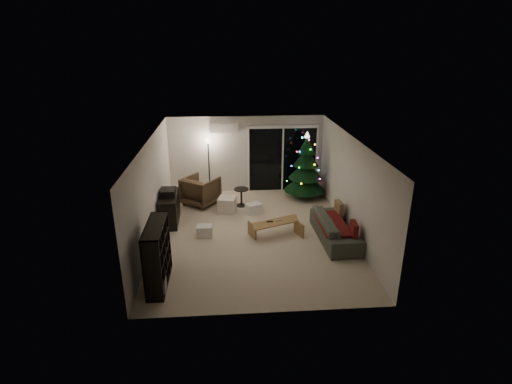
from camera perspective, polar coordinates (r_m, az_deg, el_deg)
room at (r=11.50m, az=1.32°, el=1.99°), size 6.50×7.51×2.60m
bookshelf at (r=8.43m, az=-15.03°, el=-8.74°), size 0.43×1.36×1.34m
media_cabinet at (r=11.24m, az=-12.28°, el=-2.32°), size 0.53×1.30×0.80m
stereo at (r=11.06m, az=-12.47°, el=-0.01°), size 0.41×0.48×0.17m
armchair at (r=12.30m, az=-7.91°, el=0.20°), size 1.31×1.32×0.87m
ottoman at (r=11.75m, az=-4.15°, el=-1.80°), size 0.58×0.58×0.44m
cardboard_box_a at (r=10.40m, az=-7.35°, el=-5.52°), size 0.40×0.31×0.28m
cardboard_box_b at (r=11.65m, az=-0.34°, el=-2.33°), size 0.52×0.47×0.29m
side_table at (r=12.11m, az=-2.10°, el=-0.75°), size 0.55×0.55×0.55m
floor_lamp at (r=12.84m, az=-6.72°, el=3.44°), size 0.30×0.30×1.85m
sofa at (r=10.27m, az=11.28°, el=-5.09°), size 0.88×2.12×0.61m
sofa_throw at (r=10.19m, az=10.79°, el=-4.43°), size 0.65×1.51×0.05m
cushion_a at (r=10.81m, az=11.77°, el=-2.35°), size 0.16×0.41×0.40m
cushion_b at (r=9.68m, az=13.81°, el=-5.36°), size 0.15×0.41×0.40m
coffee_table at (r=10.30m, az=2.81°, el=-5.27°), size 1.35×0.89×0.40m
remote_a at (r=10.19m, az=1.99°, el=-4.23°), size 0.16×0.05×0.02m
remote_b at (r=10.26m, az=3.35°, el=-4.06°), size 0.15×0.09×0.02m
christmas_tree at (r=12.62m, az=7.13°, el=3.80°), size 1.75×1.75×2.13m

